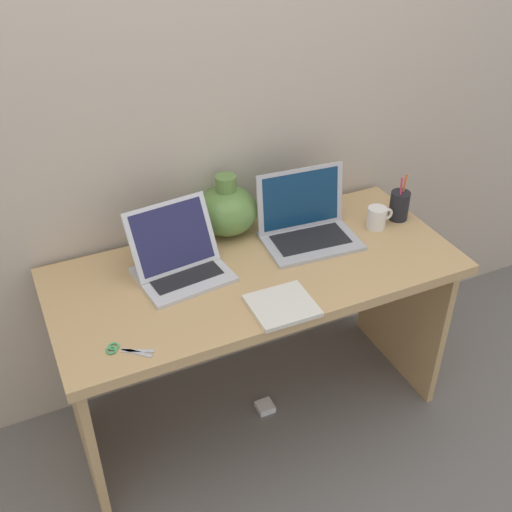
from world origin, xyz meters
TOP-DOWN VIEW (x-y plane):
  - ground_plane at (0.00, 0.00)m, footprint 6.00×6.00m
  - back_wall at (0.00, 0.37)m, footprint 4.40×0.04m
  - desk at (0.00, 0.00)m, footprint 1.48×0.66m
  - laptop_left at (-0.26, 0.09)m, footprint 0.34×0.29m
  - laptop_right at (0.26, 0.11)m, footprint 0.37×0.27m
  - green_vase at (0.00, 0.27)m, footprint 0.24×0.24m
  - notebook_stack at (-0.02, -0.24)m, footprint 0.21×0.20m
  - coffee_mug at (0.55, 0.05)m, footprint 0.11×0.07m
  - pen_cup at (0.66, 0.07)m, footprint 0.08×0.08m
  - scissors at (-0.55, -0.22)m, footprint 0.14×0.11m
  - power_brick at (0.03, -0.02)m, footprint 0.07×0.07m

SIDE VIEW (x-z plane):
  - ground_plane at x=0.00m, z-range 0.00..0.00m
  - power_brick at x=0.03m, z-range 0.00..0.03m
  - desk at x=0.00m, z-range 0.21..0.96m
  - scissors at x=-0.55m, z-range 0.75..0.75m
  - notebook_stack at x=-0.02m, z-range 0.75..0.76m
  - coffee_mug at x=0.55m, z-range 0.75..0.83m
  - pen_cup at x=0.66m, z-range 0.71..0.90m
  - laptop_left at x=-0.26m, z-range 0.69..0.93m
  - laptop_right at x=0.26m, z-range 0.69..0.94m
  - green_vase at x=0.00m, z-range 0.72..0.96m
  - back_wall at x=0.00m, z-range 0.00..2.40m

